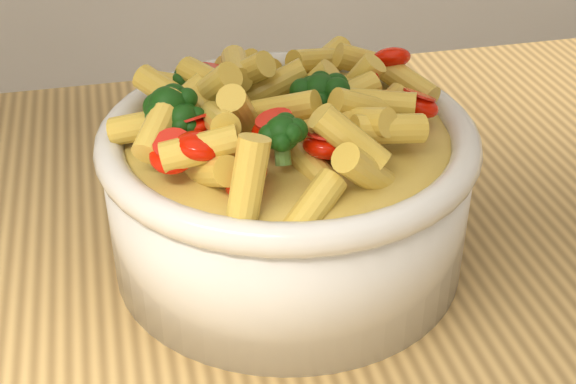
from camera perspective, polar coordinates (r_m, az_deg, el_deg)
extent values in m
cube|color=tan|center=(0.57, 6.18, -9.43)|extent=(1.20, 0.80, 0.04)
cylinder|color=silver|center=(0.57, 0.00, -0.42)|extent=(0.25, 0.25, 0.10)
ellipsoid|color=silver|center=(0.58, 0.00, -2.95)|extent=(0.23, 0.23, 0.04)
torus|color=silver|center=(0.54, 0.00, 3.97)|extent=(0.26, 0.26, 0.02)
ellipsoid|color=#F0D551|center=(0.54, 0.00, 3.97)|extent=(0.22, 0.22, 0.02)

